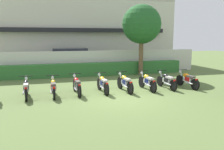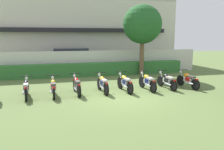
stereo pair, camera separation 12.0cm
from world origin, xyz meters
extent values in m
plane|color=#566B38|center=(0.00, 0.00, 0.00)|extent=(60.00, 60.00, 0.00)
cube|color=beige|center=(0.00, 14.00, 3.05)|extent=(18.11, 6.00, 6.11)
cube|color=black|center=(0.00, 10.75, 3.36)|extent=(15.22, 0.50, 0.36)
cube|color=#B2AD9E|center=(0.00, 14.00, 6.26)|extent=(18.11, 6.00, 0.30)
cube|color=silver|center=(0.00, 7.32, 0.88)|extent=(17.21, 0.30, 1.75)
cube|color=#337033|center=(0.00, 6.62, 0.46)|extent=(13.77, 0.70, 0.92)
cube|color=navy|center=(-1.17, 9.16, 0.74)|extent=(4.55, 1.97, 1.00)
cube|color=#2D333D|center=(-1.37, 9.17, 1.57)|extent=(2.75, 1.78, 0.65)
cylinder|color=black|center=(0.43, 10.04, 0.34)|extent=(0.69, 0.24, 0.68)
cylinder|color=black|center=(0.38, 8.19, 0.34)|extent=(0.69, 0.24, 0.68)
cylinder|color=black|center=(-2.71, 10.13, 0.34)|extent=(0.69, 0.24, 0.68)
cylinder|color=black|center=(-2.77, 8.28, 0.34)|extent=(0.69, 0.24, 0.68)
cylinder|color=brown|center=(3.50, 6.04, 1.35)|extent=(0.33, 0.33, 2.70)
sphere|color=#235B28|center=(3.50, 6.04, 3.68)|extent=(2.81, 2.81, 2.81)
cylinder|color=black|center=(-4.19, 1.89, 0.31)|extent=(0.12, 0.62, 0.62)
cylinder|color=black|center=(-4.13, 0.67, 0.31)|extent=(0.12, 0.62, 0.62)
cube|color=silver|center=(-4.16, 1.23, 0.46)|extent=(0.23, 0.61, 0.22)
ellipsoid|color=black|center=(-4.17, 1.40, 0.69)|extent=(0.24, 0.45, 0.22)
cube|color=#B2ADA3|center=(-4.15, 1.00, 0.67)|extent=(0.22, 0.53, 0.10)
cube|color=red|center=(-4.13, 0.57, 0.59)|extent=(0.10, 0.08, 0.08)
cylinder|color=silver|center=(-4.19, 1.80, 0.63)|extent=(0.06, 0.23, 0.65)
cylinder|color=black|center=(-4.18, 1.71, 0.95)|extent=(0.60, 0.07, 0.04)
sphere|color=silver|center=(-4.19, 1.91, 0.81)|extent=(0.14, 0.14, 0.14)
cylinder|color=silver|center=(-4.27, 0.97, 0.33)|extent=(0.10, 0.55, 0.07)
cube|color=black|center=(-4.16, 1.18, 0.51)|extent=(0.26, 0.37, 0.20)
cylinder|color=black|center=(-2.97, 1.89, 0.28)|extent=(0.10, 0.56, 0.56)
cylinder|color=black|center=(-2.96, 0.62, 0.28)|extent=(0.10, 0.56, 0.56)
cube|color=silver|center=(-2.96, 1.21, 0.43)|extent=(0.21, 0.60, 0.22)
ellipsoid|color=yellow|center=(-2.96, 1.38, 0.66)|extent=(0.22, 0.44, 0.22)
cube|color=#4C4742|center=(-2.96, 0.98, 0.64)|extent=(0.21, 0.52, 0.10)
cube|color=red|center=(-2.95, 0.52, 0.56)|extent=(0.10, 0.08, 0.08)
cylinder|color=silver|center=(-2.97, 1.80, 0.60)|extent=(0.05, 0.23, 0.65)
cylinder|color=black|center=(-2.97, 1.71, 0.92)|extent=(0.60, 0.04, 0.04)
sphere|color=silver|center=(-2.97, 1.91, 0.78)|extent=(0.14, 0.14, 0.14)
cylinder|color=silver|center=(-3.08, 0.95, 0.30)|extent=(0.08, 0.55, 0.07)
cube|color=#A51414|center=(-2.96, 1.16, 0.48)|extent=(0.24, 0.36, 0.20)
cylinder|color=black|center=(-1.87, 2.01, 0.31)|extent=(0.12, 0.63, 0.62)
cylinder|color=black|center=(-1.82, 0.69, 0.31)|extent=(0.12, 0.63, 0.62)
cube|color=silver|center=(-1.84, 1.30, 0.46)|extent=(0.23, 0.61, 0.22)
ellipsoid|color=red|center=(-1.85, 1.47, 0.69)|extent=(0.24, 0.45, 0.22)
cube|color=#4C4742|center=(-1.83, 1.07, 0.67)|extent=(0.22, 0.53, 0.10)
cube|color=red|center=(-1.81, 0.59, 0.59)|extent=(0.10, 0.08, 0.08)
cylinder|color=silver|center=(-1.87, 1.92, 0.63)|extent=(0.06, 0.23, 0.65)
cylinder|color=black|center=(-1.87, 1.83, 0.95)|extent=(0.60, 0.06, 0.04)
sphere|color=silver|center=(-1.88, 2.03, 0.81)|extent=(0.14, 0.14, 0.14)
cylinder|color=silver|center=(-1.95, 1.04, 0.33)|extent=(0.09, 0.55, 0.07)
cube|color=black|center=(-1.84, 1.25, 0.51)|extent=(0.26, 0.37, 0.20)
cylinder|color=black|center=(-0.58, 1.97, 0.31)|extent=(0.12, 0.63, 0.62)
cylinder|color=black|center=(-0.52, 0.71, 0.31)|extent=(0.12, 0.63, 0.62)
cube|color=silver|center=(-0.55, 1.29, 0.46)|extent=(0.23, 0.61, 0.22)
ellipsoid|color=yellow|center=(-0.55, 1.46, 0.69)|extent=(0.24, 0.45, 0.22)
cube|color=#B2ADA3|center=(-0.53, 1.06, 0.67)|extent=(0.23, 0.53, 0.10)
cube|color=red|center=(-0.51, 0.61, 0.59)|extent=(0.10, 0.08, 0.08)
cylinder|color=silver|center=(-0.57, 1.88, 0.63)|extent=(0.06, 0.23, 0.65)
cylinder|color=black|center=(-0.57, 1.79, 0.95)|extent=(0.60, 0.07, 0.04)
sphere|color=silver|center=(-0.58, 1.99, 0.81)|extent=(0.14, 0.14, 0.14)
cylinder|color=silver|center=(-0.65, 1.04, 0.33)|extent=(0.10, 0.55, 0.07)
cube|color=navy|center=(-0.54, 1.24, 0.51)|extent=(0.26, 0.37, 0.20)
cylinder|color=black|center=(0.57, 1.95, 0.32)|extent=(0.13, 0.64, 0.63)
cylinder|color=black|center=(0.66, 0.63, 0.32)|extent=(0.13, 0.64, 0.63)
cube|color=silver|center=(0.62, 1.24, 0.47)|extent=(0.24, 0.61, 0.22)
ellipsoid|color=yellow|center=(0.60, 1.41, 0.70)|extent=(0.25, 0.45, 0.22)
cube|color=#B2ADA3|center=(0.63, 1.01, 0.68)|extent=(0.24, 0.53, 0.10)
cube|color=red|center=(0.67, 0.53, 0.60)|extent=(0.11, 0.09, 0.08)
cylinder|color=silver|center=(0.57, 1.86, 0.64)|extent=(0.07, 0.23, 0.65)
cylinder|color=black|center=(0.58, 1.77, 0.96)|extent=(0.60, 0.08, 0.04)
sphere|color=silver|center=(0.56, 1.97, 0.82)|extent=(0.14, 0.14, 0.14)
cylinder|color=silver|center=(0.51, 0.98, 0.34)|extent=(0.11, 0.55, 0.07)
cube|color=navy|center=(0.62, 1.19, 0.52)|extent=(0.26, 0.38, 0.20)
cylinder|color=black|center=(1.82, 1.90, 0.31)|extent=(0.12, 0.63, 0.62)
cylinder|color=black|center=(1.89, 0.62, 0.31)|extent=(0.12, 0.63, 0.62)
cube|color=silver|center=(1.85, 1.21, 0.46)|extent=(0.23, 0.61, 0.22)
ellipsoid|color=yellow|center=(1.84, 1.38, 0.69)|extent=(0.24, 0.45, 0.22)
cube|color=beige|center=(1.87, 0.98, 0.67)|extent=(0.23, 0.53, 0.10)
cube|color=red|center=(1.89, 0.52, 0.59)|extent=(0.10, 0.09, 0.08)
cylinder|color=silver|center=(1.82, 1.81, 0.63)|extent=(0.06, 0.23, 0.65)
cylinder|color=black|center=(1.82, 1.72, 0.95)|extent=(0.60, 0.07, 0.04)
sphere|color=silver|center=(1.81, 1.92, 0.81)|extent=(0.14, 0.14, 0.14)
cylinder|color=silver|center=(1.75, 0.95, 0.33)|extent=(0.10, 0.55, 0.07)
cube|color=navy|center=(1.86, 1.16, 0.51)|extent=(0.26, 0.37, 0.20)
cylinder|color=black|center=(2.97, 1.95, 0.29)|extent=(0.13, 0.59, 0.58)
cylinder|color=black|center=(3.05, 0.66, 0.29)|extent=(0.13, 0.59, 0.58)
cube|color=silver|center=(3.01, 1.25, 0.44)|extent=(0.24, 0.61, 0.22)
ellipsoid|color=black|center=(3.00, 1.42, 0.67)|extent=(0.25, 0.45, 0.22)
cube|color=beige|center=(3.03, 1.02, 0.65)|extent=(0.23, 0.53, 0.10)
cube|color=red|center=(3.06, 0.56, 0.57)|extent=(0.10, 0.09, 0.08)
cylinder|color=silver|center=(2.98, 1.86, 0.61)|extent=(0.06, 0.23, 0.65)
cylinder|color=black|center=(2.98, 1.77, 0.93)|extent=(0.60, 0.07, 0.04)
sphere|color=silver|center=(2.97, 1.97, 0.79)|extent=(0.14, 0.14, 0.14)
cylinder|color=silver|center=(2.91, 0.99, 0.31)|extent=(0.10, 0.55, 0.07)
cube|color=black|center=(3.02, 1.20, 0.49)|extent=(0.26, 0.37, 0.20)
cylinder|color=black|center=(4.16, 1.81, 0.30)|extent=(0.14, 0.61, 0.61)
cylinder|color=black|center=(4.27, 0.54, 0.30)|extent=(0.14, 0.61, 0.61)
cube|color=silver|center=(4.22, 1.12, 0.45)|extent=(0.25, 0.62, 0.22)
ellipsoid|color=orange|center=(4.21, 1.29, 0.68)|extent=(0.26, 0.46, 0.22)
cube|color=#4C4742|center=(4.24, 0.89, 0.66)|extent=(0.24, 0.54, 0.10)
cube|color=red|center=(4.28, 0.44, 0.58)|extent=(0.11, 0.09, 0.08)
cylinder|color=silver|center=(4.17, 1.72, 0.62)|extent=(0.07, 0.23, 0.65)
cylinder|color=black|center=(4.18, 1.63, 0.94)|extent=(0.60, 0.09, 0.04)
sphere|color=silver|center=(4.16, 1.83, 0.80)|extent=(0.14, 0.14, 0.14)
cylinder|color=silver|center=(4.12, 0.86, 0.32)|extent=(0.12, 0.55, 0.07)
cube|color=#A51414|center=(4.23, 1.07, 0.50)|extent=(0.27, 0.38, 0.20)
camera|label=1|loc=(-3.24, -9.76, 2.78)|focal=37.16mm
camera|label=2|loc=(-3.12, -9.80, 2.78)|focal=37.16mm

